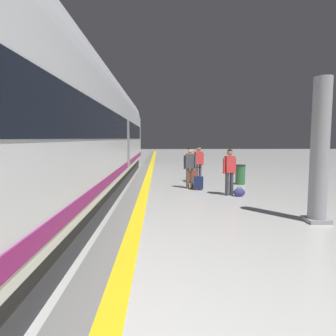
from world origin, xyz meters
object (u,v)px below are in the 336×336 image
suitcase_near (192,176)px  suitcase_mid (198,182)px  passenger_far (230,169)px  high_speed_train (20,119)px  passenger_mid (190,165)px  duffel_bag_far (239,192)px  platform_pillar (320,154)px  waste_bin (240,175)px  passenger_near (198,161)px

suitcase_near → suitcase_mid: 2.05m
suitcase_near → passenger_far: 3.49m
high_speed_train → passenger_far: 7.33m
passenger_mid → duffel_bag_far: 2.55m
passenger_far → platform_pillar: bearing=-69.0°
passenger_far → waste_bin: (1.13, 2.61, -0.54)m
high_speed_train → suitcase_near: size_ratio=36.86×
platform_pillar → suitcase_mid: bearing=116.1°
waste_bin → passenger_mid: bearing=-156.5°
passenger_near → passenger_far: 3.46m
passenger_mid → duffel_bag_far: bearing=-47.4°
suitcase_near → suitcase_mid: suitcase_near is taller
passenger_far → passenger_near: bearing=101.7°
passenger_mid → suitcase_mid: size_ratio=1.83×
high_speed_train → suitcase_mid: 7.71m
suitcase_mid → platform_pillar: platform_pillar is taller
waste_bin → platform_pillar: bearing=-87.8°
duffel_bag_far → suitcase_near: bearing=111.1°
passenger_near → passenger_far: size_ratio=1.02×
high_speed_train → waste_bin: high_speed_train is taller
suitcase_near → suitcase_mid: bearing=-88.9°
suitcase_near → duffel_bag_far: (1.34, -3.48, -0.17)m
suitcase_near → waste_bin: bearing=-16.8°
high_speed_train → suitcase_mid: high_speed_train is taller
passenger_far → platform_pillar: size_ratio=0.48×
high_speed_train → passenger_far: bearing=41.1°
high_speed_train → platform_pillar: bearing=9.4°
high_speed_train → platform_pillar: 6.91m
duffel_bag_far → platform_pillar: bearing=-72.6°
passenger_near → passenger_mid: (-0.60, -1.83, -0.01)m
passenger_near → waste_bin: size_ratio=1.92×
waste_bin → duffel_bag_far: bearing=-106.0°
high_speed_train → waste_bin: (6.54, 7.33, -2.05)m
passenger_mid → waste_bin: (2.44, 1.06, -0.55)m
high_speed_train → passenger_far: high_speed_train is taller
passenger_far → suitcase_mid: bearing=129.0°
duffel_bag_far → passenger_far: bearing=146.4°
passenger_mid → passenger_far: bearing=-50.0°
passenger_mid → passenger_far: 2.03m
duffel_bag_far → platform_pillar: platform_pillar is taller
passenger_far → passenger_mid: bearing=130.0°
passenger_mid → platform_pillar: size_ratio=0.48×
passenger_mid → suitcase_mid: bearing=-46.6°
high_speed_train → passenger_far: (5.40, 4.71, -1.51)m
suitcase_mid → passenger_far: (0.98, -1.22, 0.69)m
passenger_near → passenger_mid: 1.93m
high_speed_train → suitcase_mid: size_ratio=37.71×
passenger_mid → platform_pillar: bearing=-62.5°
high_speed_train → duffel_bag_far: high_speed_train is taller
duffel_bag_far → waste_bin: bearing=74.0°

